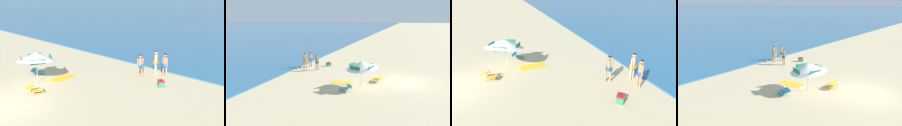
# 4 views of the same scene
# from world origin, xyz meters

# --- Properties ---
(ground_plane) EXTENTS (800.00, 800.00, 0.00)m
(ground_plane) POSITION_xyz_m (0.00, 0.00, 0.00)
(ground_plane) COLOR #CCB78C
(beach_umbrella_striped_main) EXTENTS (3.49, 3.48, 2.15)m
(beach_umbrella_striped_main) POSITION_xyz_m (-2.21, 3.16, 1.71)
(beach_umbrella_striped_main) COLOR silver
(beach_umbrella_striped_main) RESTS_ON ground
(lounge_chair_under_umbrella) EXTENTS (0.61, 0.92, 0.53)m
(lounge_chair_under_umbrella) POSITION_xyz_m (-3.71, 3.99, 0.27)
(lounge_chair_under_umbrella) COLOR teal
(lounge_chair_under_umbrella) RESTS_ON ground
(lounge_chair_beside_umbrella) EXTENTS (0.81, 1.00, 0.51)m
(lounge_chair_beside_umbrella) POSITION_xyz_m (-0.69, 2.10, 0.28)
(lounge_chair_beside_umbrella) COLOR gold
(lounge_chair_beside_umbrella) RESTS_ON ground
(person_standing_near_shore) EXTENTS (0.39, 0.45, 1.59)m
(person_standing_near_shore) POSITION_xyz_m (1.59, 8.65, 0.92)
(person_standing_near_shore) COLOR tan
(person_standing_near_shore) RESTS_ON ground
(person_standing_beside) EXTENTS (0.40, 0.46, 1.65)m
(person_standing_beside) POSITION_xyz_m (1.76, 10.13, 0.95)
(person_standing_beside) COLOR #D8A87F
(person_standing_beside) RESTS_ON ground
(person_wading_in) EXTENTS (0.47, 0.40, 1.62)m
(person_wading_in) POSITION_xyz_m (2.67, 9.92, 0.94)
(person_wading_in) COLOR tan
(person_wading_in) RESTS_ON ground
(cooler_box) EXTENTS (0.60, 0.59, 0.43)m
(cooler_box) POSITION_xyz_m (3.65, 8.16, 0.20)
(cooler_box) COLOR #2D7F5B
(cooler_box) RESTS_ON ground
(beach_towel) EXTENTS (1.18, 1.92, 0.01)m
(beach_towel) POSITION_xyz_m (-1.91, 4.84, 0.01)
(beach_towel) COLOR gold
(beach_towel) RESTS_ON ground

